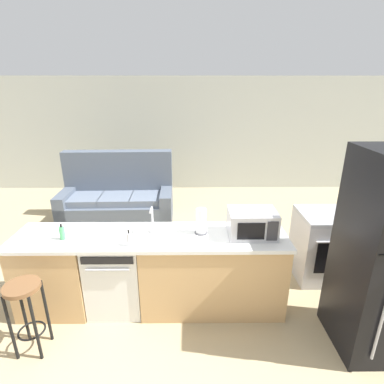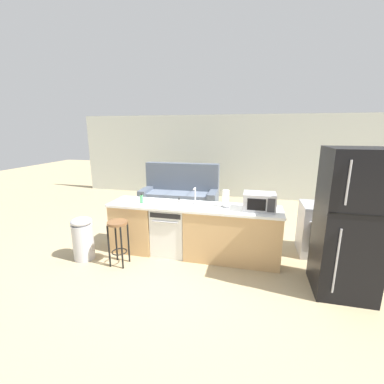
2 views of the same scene
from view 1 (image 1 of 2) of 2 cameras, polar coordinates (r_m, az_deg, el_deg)
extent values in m
plane|color=tan|center=(3.79, -9.66, -20.24)|extent=(24.00, 24.00, 0.00)
cube|color=beige|center=(7.15, -2.73, 10.81)|extent=(10.00, 0.06, 2.60)
cube|color=tan|center=(3.80, -24.40, -13.89)|extent=(0.75, 0.62, 0.86)
cube|color=tan|center=(3.50, 3.86, -15.01)|extent=(1.55, 0.62, 0.86)
cube|color=white|center=(3.28, -7.93, -8.50)|extent=(2.94, 0.66, 0.04)
cube|color=brown|center=(3.75, -7.29, -19.87)|extent=(2.86, 0.56, 0.08)
cube|color=white|center=(3.59, -14.14, -14.82)|extent=(0.58, 0.58, 0.84)
cube|color=black|center=(3.16, -15.91, -12.46)|extent=(0.52, 0.01, 0.08)
cylinder|color=#B2B2B7|center=(3.20, -15.80, -14.11)|extent=(0.44, 0.02, 0.02)
cube|color=#B7B7BC|center=(4.33, 24.13, -9.54)|extent=(0.76, 0.64, 0.85)
cube|color=black|center=(4.06, 26.06, -11.20)|extent=(0.53, 0.01, 0.43)
cylinder|color=silver|center=(3.94, 26.71, -8.49)|extent=(0.61, 0.03, 0.03)
cube|color=#A8AAB2|center=(4.15, 25.00, -4.08)|extent=(0.76, 0.64, 0.05)
torus|color=black|center=(3.96, 23.55, -4.65)|extent=(0.16, 0.16, 0.01)
torus|color=black|center=(4.11, 27.92, -4.47)|extent=(0.16, 0.16, 0.01)
torus|color=black|center=(4.18, 22.20, -3.21)|extent=(0.16, 0.16, 0.01)
torus|color=black|center=(4.32, 26.40, -3.09)|extent=(0.16, 0.16, 0.01)
cylinder|color=#B2B2B7|center=(3.10, 32.45, -19.88)|extent=(0.02, 0.02, 0.84)
cube|color=#B7B7BC|center=(3.25, 11.35, -5.85)|extent=(0.50, 0.36, 0.28)
cube|color=black|center=(3.08, 11.19, -7.35)|extent=(0.27, 0.01, 0.18)
cube|color=#2D2D33|center=(3.13, 15.09, -7.22)|extent=(0.11, 0.01, 0.21)
cylinder|color=silver|center=(3.33, -7.46, -7.30)|extent=(0.07, 0.07, 0.03)
cylinder|color=silver|center=(3.27, -7.57, -5.04)|extent=(0.02, 0.02, 0.26)
cylinder|color=silver|center=(3.15, -7.82, -3.43)|extent=(0.02, 0.14, 0.02)
cylinder|color=#4C4C51|center=(3.29, 1.71, -7.71)|extent=(0.14, 0.14, 0.01)
cylinder|color=white|center=(3.22, 1.74, -5.49)|extent=(0.11, 0.11, 0.27)
cylinder|color=silver|center=(3.08, -11.89, -8.83)|extent=(0.06, 0.06, 0.14)
cylinder|color=black|center=(3.04, -12.01, -7.37)|extent=(0.02, 0.02, 0.04)
cylinder|color=#4CB266|center=(3.41, -23.49, -7.21)|extent=(0.06, 0.06, 0.14)
cylinder|color=black|center=(3.37, -23.70, -5.87)|extent=(0.02, 0.02, 0.04)
sphere|color=silver|center=(4.08, 28.08, -3.30)|extent=(0.17, 0.17, 0.17)
sphere|color=black|center=(4.04, 28.29, -2.06)|extent=(0.03, 0.03, 0.03)
cone|color=silver|center=(4.11, 29.11, -3.05)|extent=(0.08, 0.04, 0.06)
cylinder|color=brown|center=(3.19, -29.70, -15.43)|extent=(0.32, 0.32, 0.04)
cylinder|color=black|center=(3.38, -31.27, -21.41)|extent=(0.03, 0.03, 0.70)
cylinder|color=black|center=(3.28, -27.65, -22.10)|extent=(0.03, 0.03, 0.70)
cylinder|color=black|center=(3.53, -29.42, -19.18)|extent=(0.03, 0.03, 0.70)
cylinder|color=black|center=(3.43, -25.94, -19.73)|extent=(0.03, 0.03, 0.70)
torus|color=black|center=(3.49, -28.20, -22.24)|extent=(0.25, 0.25, 0.02)
cube|color=#515B6B|center=(5.72, -13.88, -3.54)|extent=(2.02, 0.95, 0.42)
cube|color=#515B6B|center=(5.87, -13.60, 1.55)|extent=(2.01, 0.29, 1.27)
cube|color=#515B6B|center=(5.93, -22.50, -2.60)|extent=(0.22, 0.91, 0.62)
cube|color=#515B6B|center=(5.56, -4.85, -2.55)|extent=(0.22, 0.91, 0.62)
cube|color=slate|center=(5.72, -19.60, -1.23)|extent=(0.58, 0.64, 0.12)
cube|color=slate|center=(5.57, -14.20, -1.19)|extent=(0.58, 0.64, 0.12)
cube|color=slate|center=(5.48, -8.58, -1.14)|extent=(0.58, 0.64, 0.12)
camera|label=2|loc=(1.34, 152.02, -29.62)|focal=24.00mm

